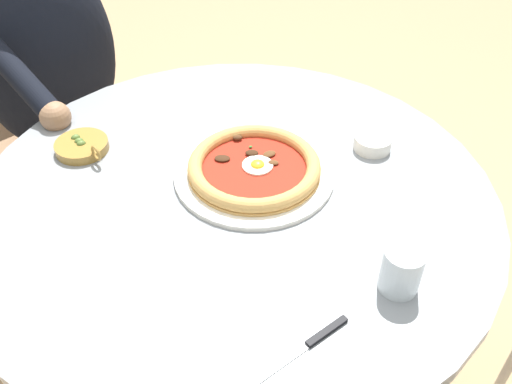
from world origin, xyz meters
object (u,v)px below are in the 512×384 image
(steak_knife, at_px, (309,344))
(diner_person, at_px, (64,120))
(olive_pan, at_px, (82,146))
(dining_table, at_px, (236,251))
(pizza_on_plate, at_px, (254,168))
(ramekin_capers, at_px, (373,142))
(water_glass, at_px, (401,272))
(cafe_chair_diner, at_px, (43,104))

(steak_knife, xyz_separation_m, diner_person, (0.13, -1.10, -0.21))
(olive_pan, bearing_deg, diner_person, -93.92)
(steak_knife, height_order, olive_pan, olive_pan)
(dining_table, height_order, olive_pan, olive_pan)
(dining_table, xyz_separation_m, olive_pan, (0.22, -0.27, 0.19))
(pizza_on_plate, distance_m, diner_person, 0.78)
(olive_pan, bearing_deg, steak_knife, 104.04)
(dining_table, relative_size, ramekin_capers, 13.03)
(dining_table, distance_m, olive_pan, 0.40)
(olive_pan, bearing_deg, water_glass, 119.44)
(water_glass, bearing_deg, diner_person, -73.59)
(steak_knife, distance_m, cafe_chair_diner, 1.26)
(steak_knife, relative_size, ramekin_capers, 2.73)
(steak_knife, bearing_deg, cafe_chair_diner, -82.52)
(pizza_on_plate, distance_m, ramekin_capers, 0.27)
(pizza_on_plate, distance_m, olive_pan, 0.38)
(pizza_on_plate, height_order, cafe_chair_diner, cafe_chair_diner)
(steak_knife, height_order, ramekin_capers, ramekin_capers)
(diner_person, bearing_deg, ramekin_capers, 124.35)
(cafe_chair_diner, bearing_deg, dining_table, 104.52)
(dining_table, distance_m, steak_knife, 0.41)
(diner_person, bearing_deg, pizza_on_plate, 109.35)
(dining_table, xyz_separation_m, diner_person, (0.19, -0.73, -0.03))
(water_glass, xyz_separation_m, diner_person, (0.32, -1.07, -0.24))
(water_glass, bearing_deg, dining_table, -69.93)
(pizza_on_plate, bearing_deg, steak_knife, 72.79)
(pizza_on_plate, relative_size, ramekin_capers, 4.10)
(dining_table, bearing_deg, water_glass, 110.07)
(dining_table, bearing_deg, olive_pan, -50.88)
(pizza_on_plate, distance_m, steak_knife, 0.41)
(pizza_on_plate, relative_size, diner_person, 0.27)
(water_glass, xyz_separation_m, cafe_chair_diner, (0.35, -1.21, -0.25))
(diner_person, bearing_deg, cafe_chair_diner, -76.18)
(water_glass, height_order, steak_knife, water_glass)
(water_glass, relative_size, diner_person, 0.07)
(steak_knife, bearing_deg, diner_person, -83.32)
(steak_knife, distance_m, ramekin_capers, 0.52)
(pizza_on_plate, distance_m, cafe_chair_diner, 0.92)
(water_glass, relative_size, cafe_chair_diner, 0.09)
(pizza_on_plate, xyz_separation_m, cafe_chair_diner, (0.28, -0.84, -0.23))
(dining_table, relative_size, olive_pan, 7.54)
(steak_knife, bearing_deg, dining_table, -99.71)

